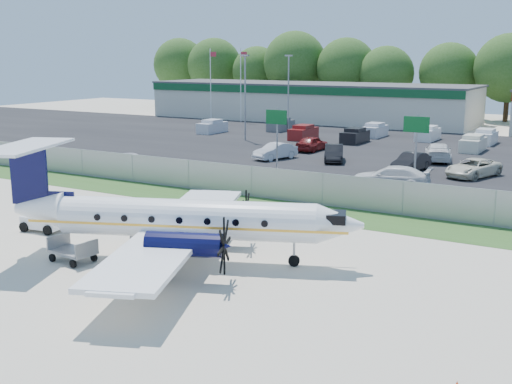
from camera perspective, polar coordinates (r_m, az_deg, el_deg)
The scene contains 27 objects.
ground at distance 27.63m, azimuth -6.33°, elevation -6.91°, with size 170.00×170.00×0.00m, color beige.
grass_verge at distance 37.54m, azimuth 4.62°, elevation -1.78°, with size 170.00×4.00×0.02m, color #2D561E.
access_road at distance 43.81m, azimuth 8.60°, elevation 0.12°, with size 170.00×8.00×0.02m, color black.
parking_lot at distance 63.54m, azimuth 15.67°, elevation 3.47°, with size 170.00×32.00×0.02m, color black.
perimeter_fence at distance 39.09m, azimuth 5.92°, elevation 0.24°, with size 120.00×0.06×1.99m.
building_west at distance 92.13m, azimuth 4.70°, elevation 8.02°, with size 46.40×12.40×5.24m.
sign_left at distance 50.11m, azimuth 1.85°, elevation 5.90°, with size 1.80×0.26×5.00m.
sign_mid at distance 45.94m, azimuth 14.05°, elevation 4.99°, with size 1.80×0.26×5.00m.
flagpole_west at distance 91.87m, azimuth -4.02°, elevation 9.90°, with size 1.06×0.12×10.00m.
flagpole_east at distance 89.15m, azimuth -1.32°, elevation 9.86°, with size 1.06×0.12×10.00m.
light_pole_nw at distance 68.99m, azimuth -0.97°, elevation 8.91°, with size 0.90×0.35×9.09m.
light_pole_sw at distance 77.70m, azimuth 2.90°, elevation 9.24°, with size 0.90×0.35×9.09m.
tree_line at distance 96.62m, azimuth 20.88°, elevation 5.90°, with size 112.00×6.00×14.00m, color #284D16, non-canonical shape.
aircraft at distance 28.31m, azimuth -6.82°, elevation -2.35°, with size 16.31×15.86×5.03m.
pushback_tug at distance 35.12m, azimuth -18.17°, elevation -2.39°, with size 2.30×1.78×1.17m.
baggage_cart_near at distance 30.32m, azimuth -9.11°, elevation -4.37°, with size 1.97×1.30×0.98m.
baggage_cart_far at distance 29.54m, azimuth -15.98°, elevation -5.04°, with size 2.18×1.45×1.08m.
cone_starboard_wing at distance 35.18m, azimuth -2.99°, elevation -2.34°, with size 0.33×0.33×0.47m.
road_car_west at distance 51.66m, azimuth -11.04°, elevation 1.82°, with size 2.32×5.04×1.40m, color silver.
road_car_mid at distance 45.09m, azimuth 11.87°, elevation 0.32°, with size 2.18×5.36×1.56m, color silver.
parked_car_a at distance 56.73m, azimuth 1.72°, elevation 2.93°, with size 1.51×4.33×1.43m, color silver.
parked_car_b at distance 55.87m, azimuth 6.92°, elevation 2.71°, with size 1.55×4.44×1.46m, color black.
parked_car_c at distance 52.05m, azimuth 13.59°, elevation 1.78°, with size 1.56×4.49×1.48m, color black.
parked_car_d at distance 50.99m, azimuth 18.70°, elevation 1.27°, with size 2.31×5.01×1.39m, color beige.
parked_car_f at distance 61.87m, azimuth 4.99°, elevation 3.65°, with size 1.73×4.30×1.47m, color maroon.
parked_car_g at distance 57.89m, azimuth 15.84°, elevation 2.66°, with size 2.19×5.39×1.56m, color silver.
far_parking_rows at distance 68.35m, azimuth 16.75°, elevation 3.97°, with size 56.00×10.00×1.60m, color gray, non-canonical shape.
Camera 1 is at (15.70, -20.92, 8.90)m, focal length 45.00 mm.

